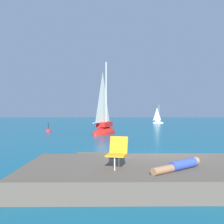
{
  "coord_description": "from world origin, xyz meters",
  "views": [
    {
      "loc": [
        -1.85,
        -9.34,
        1.95
      ],
      "look_at": [
        -1.65,
        9.51,
        1.96
      ],
      "focal_mm": 38.58,
      "sensor_mm": 36.0,
      "label": 1
    }
  ],
  "objects_px": {
    "sailboat_near": "(104,130)",
    "person_sunbather": "(180,165)",
    "beach_chair": "(118,151)",
    "marker_buoy": "(48,132)",
    "sailboat_far": "(158,122)"
  },
  "relations": [
    {
      "from": "sailboat_far",
      "to": "marker_buoy",
      "type": "bearing_deg",
      "value": -114.54
    },
    {
      "from": "sailboat_far",
      "to": "marker_buoy",
      "type": "relative_size",
      "value": 3.18
    },
    {
      "from": "marker_buoy",
      "to": "beach_chair",
      "type": "bearing_deg",
      "value": -70.42
    },
    {
      "from": "sailboat_near",
      "to": "sailboat_far",
      "type": "bearing_deg",
      "value": 2.67
    },
    {
      "from": "person_sunbather",
      "to": "marker_buoy",
      "type": "distance_m",
      "value": 19.71
    },
    {
      "from": "person_sunbather",
      "to": "beach_chair",
      "type": "distance_m",
      "value": 1.62
    },
    {
      "from": "sailboat_near",
      "to": "beach_chair",
      "type": "distance_m",
      "value": 15.19
    },
    {
      "from": "sailboat_far",
      "to": "sailboat_near",
      "type": "bearing_deg",
      "value": -98.95
    },
    {
      "from": "sailboat_near",
      "to": "person_sunbather",
      "type": "bearing_deg",
      "value": -145.52
    },
    {
      "from": "beach_chair",
      "to": "marker_buoy",
      "type": "relative_size",
      "value": 0.71
    },
    {
      "from": "sailboat_far",
      "to": "marker_buoy",
      "type": "xyz_separation_m",
      "value": [
        -14.62,
        -17.96,
        -0.19
      ]
    },
    {
      "from": "sailboat_far",
      "to": "beach_chair",
      "type": "bearing_deg",
      "value": -88.46
    },
    {
      "from": "sailboat_near",
      "to": "beach_chair",
      "type": "xyz_separation_m",
      "value": [
        0.68,
        -15.16,
        0.56
      ]
    },
    {
      "from": "sailboat_near",
      "to": "marker_buoy",
      "type": "distance_m",
      "value": 6.24
    },
    {
      "from": "sailboat_near",
      "to": "beach_chair",
      "type": "bearing_deg",
      "value": -151.22
    }
  ]
}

